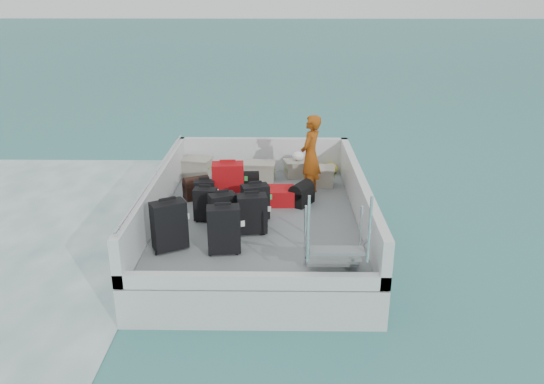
# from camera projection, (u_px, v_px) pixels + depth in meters

# --- Properties ---
(ground) EXTENTS (160.00, 160.00, 0.00)m
(ground) POSITION_uv_depth(u_px,v_px,m) (259.00, 246.00, 9.41)
(ground) COLOR #1C6360
(ground) RESTS_ON ground
(ferry_hull) EXTENTS (3.60, 5.00, 0.60)m
(ferry_hull) POSITION_uv_depth(u_px,v_px,m) (259.00, 231.00, 9.30)
(ferry_hull) COLOR silver
(ferry_hull) RESTS_ON ground
(deck) EXTENTS (3.30, 4.70, 0.02)m
(deck) POSITION_uv_depth(u_px,v_px,m) (258.00, 215.00, 9.19)
(deck) COLOR slate
(deck) RESTS_ON ferry_hull
(deck_fittings) EXTENTS (3.60, 5.00, 0.90)m
(deck_fittings) POSITION_uv_depth(u_px,v_px,m) (279.00, 201.00, 8.75)
(deck_fittings) COLOR silver
(deck_fittings) RESTS_ON deck
(suitcase_0) EXTENTS (0.57, 0.49, 0.76)m
(suitcase_0) POSITION_uv_depth(u_px,v_px,m) (169.00, 226.00, 7.80)
(suitcase_0) COLOR black
(suitcase_0) RESTS_ON deck
(suitcase_1) EXTENTS (0.40, 0.25, 0.57)m
(suitcase_1) POSITION_uv_depth(u_px,v_px,m) (206.00, 205.00, 8.82)
(suitcase_1) COLOR black
(suitcase_1) RESTS_ON deck
(suitcase_2) EXTENTS (0.36, 0.23, 0.51)m
(suitcase_2) POSITION_uv_depth(u_px,v_px,m) (205.00, 195.00, 9.34)
(suitcase_2) COLOR black
(suitcase_2) RESTS_ON deck
(suitcase_3) EXTENTS (0.51, 0.33, 0.72)m
(suitcase_3) POSITION_uv_depth(u_px,v_px,m) (224.00, 230.00, 7.72)
(suitcase_3) COLOR black
(suitcase_3) RESTS_ON deck
(suitcase_4) EXTENTS (0.48, 0.39, 0.62)m
(suitcase_4) POSITION_uv_depth(u_px,v_px,m) (223.00, 212.00, 8.48)
(suitcase_4) COLOR black
(suitcase_4) RESTS_ON deck
(suitcase_5) EXTENTS (0.58, 0.38, 0.77)m
(suitcase_5) POSITION_uv_depth(u_px,v_px,m) (228.00, 184.00, 9.49)
(suitcase_5) COLOR #B50D0F
(suitcase_5) RESTS_ON deck
(suitcase_6) EXTENTS (0.50, 0.34, 0.64)m
(suitcase_6) POSITION_uv_depth(u_px,v_px,m) (252.00, 214.00, 8.36)
(suitcase_6) COLOR black
(suitcase_6) RESTS_ON deck
(suitcase_7) EXTENTS (0.50, 0.37, 0.62)m
(suitcase_7) POSITION_uv_depth(u_px,v_px,m) (255.00, 203.00, 8.85)
(suitcase_7) COLOR black
(suitcase_7) RESTS_ON deck
(suitcase_8) EXTENTS (0.75, 0.50, 0.29)m
(suitcase_8) POSITION_uv_depth(u_px,v_px,m) (274.00, 196.00, 9.59)
(suitcase_8) COLOR #B50D0F
(suitcase_8) RESTS_ON deck
(duffel_0) EXTENTS (0.55, 0.47, 0.32)m
(duffel_0) POSITION_uv_depth(u_px,v_px,m) (197.00, 190.00, 9.85)
(duffel_0) COLOR black
(duffel_0) RESTS_ON deck
(duffel_1) EXTENTS (0.46, 0.33, 0.32)m
(duffel_1) POSITION_uv_depth(u_px,v_px,m) (248.00, 184.00, 10.12)
(duffel_1) COLOR black
(duffel_1) RESTS_ON deck
(duffel_2) EXTENTS (0.51, 0.57, 0.32)m
(duffel_2) POSITION_uv_depth(u_px,v_px,m) (301.00, 196.00, 9.56)
(duffel_2) COLOR black
(duffel_2) RESTS_ON deck
(crate_0) EXTENTS (0.64, 0.51, 0.34)m
(crate_0) POSITION_uv_depth(u_px,v_px,m) (197.00, 168.00, 11.04)
(crate_0) COLOR #A09D8C
(crate_0) RESTS_ON deck
(crate_1) EXTENTS (0.61, 0.45, 0.35)m
(crate_1) POSITION_uv_depth(u_px,v_px,m) (260.00, 172.00, 10.76)
(crate_1) COLOR #A09D8C
(crate_1) RESTS_ON deck
(crate_2) EXTENTS (0.59, 0.47, 0.32)m
(crate_2) POSITION_uv_depth(u_px,v_px,m) (298.00, 169.00, 11.00)
(crate_2) COLOR #A09D8C
(crate_2) RESTS_ON deck
(crate_3) EXTENTS (0.62, 0.46, 0.34)m
(crate_3) POSITION_uv_depth(u_px,v_px,m) (319.00, 177.00, 10.49)
(crate_3) COLOR #A09D8C
(crate_3) RESTS_ON deck
(yellow_bag) EXTENTS (0.28, 0.26, 0.22)m
(yellow_bag) POSITION_uv_depth(u_px,v_px,m) (331.00, 169.00, 11.17)
(yellow_bag) COLOR yellow
(yellow_bag) RESTS_ON deck
(white_bag) EXTENTS (0.24, 0.24, 0.18)m
(white_bag) POSITION_uv_depth(u_px,v_px,m) (298.00, 158.00, 10.91)
(white_bag) COLOR white
(white_bag) RESTS_ON crate_2
(passenger) EXTENTS (0.57, 0.66, 1.53)m
(passenger) POSITION_uv_depth(u_px,v_px,m) (310.00, 156.00, 9.81)
(passenger) COLOR #D35D13
(passenger) RESTS_ON deck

